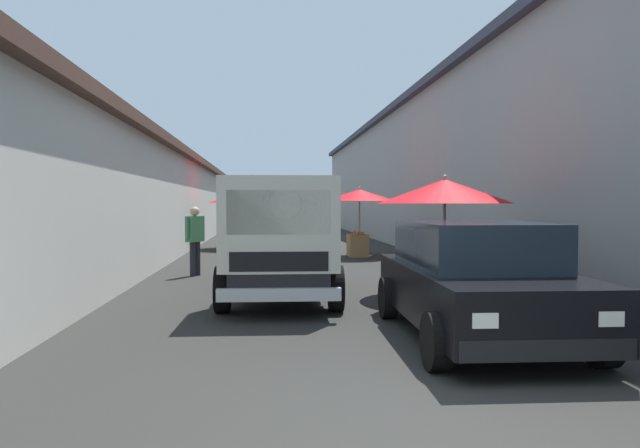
# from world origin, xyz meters

# --- Properties ---
(ground) EXTENTS (90.00, 90.00, 0.00)m
(ground) POSITION_xyz_m (13.50, 0.00, 0.00)
(ground) COLOR #282826
(building_left_whitewash) EXTENTS (49.80, 7.50, 3.48)m
(building_left_whitewash) POSITION_xyz_m (15.75, 7.39, 1.75)
(building_left_whitewash) COLOR beige
(building_left_whitewash) RESTS_ON ground
(building_right_concrete) EXTENTS (49.80, 7.50, 5.60)m
(building_right_concrete) POSITION_xyz_m (15.75, -7.39, 2.81)
(building_right_concrete) COLOR gray
(building_right_concrete) RESTS_ON ground
(fruit_stall_mid_lane) EXTENTS (2.66, 2.66, 2.19)m
(fruit_stall_mid_lane) POSITION_xyz_m (18.02, 2.07, 1.69)
(fruit_stall_mid_lane) COLOR #9E9EA3
(fruit_stall_mid_lane) RESTS_ON ground
(fruit_stall_near_right) EXTENTS (2.37, 2.37, 2.22)m
(fruit_stall_near_right) POSITION_xyz_m (14.34, -1.75, 1.70)
(fruit_stall_near_right) COLOR #9E9EA3
(fruit_stall_near_right) RESTS_ON ground
(fruit_stall_near_left) EXTENTS (2.42, 2.42, 2.20)m
(fruit_stall_near_left) POSITION_xyz_m (6.42, -2.03, 1.64)
(fruit_stall_near_left) COLOR #9E9EA3
(fruit_stall_near_left) RESTS_ON ground
(hatchback_car) EXTENTS (3.96, 2.01, 1.45)m
(hatchback_car) POSITION_xyz_m (3.22, -1.40, 0.74)
(hatchback_car) COLOR black
(hatchback_car) RESTS_ON ground
(delivery_truck) EXTENTS (4.97, 2.09, 2.08)m
(delivery_truck) POSITION_xyz_m (5.86, 0.97, 1.04)
(delivery_truck) COLOR black
(delivery_truck) RESTS_ON ground
(vendor_by_crates) EXTENTS (0.56, 0.42, 1.61)m
(vendor_by_crates) POSITION_xyz_m (9.85, 2.84, 0.93)
(vendor_by_crates) COLOR #232328
(vendor_by_crates) RESTS_ON ground
(vendor_in_shade) EXTENTS (0.63, 0.32, 1.62)m
(vendor_in_shade) POSITION_xyz_m (14.29, 0.83, 0.94)
(vendor_in_shade) COLOR navy
(vendor_in_shade) RESTS_ON ground
(parked_scooter) EXTENTS (1.69, 0.32, 1.14)m
(parked_scooter) POSITION_xyz_m (11.52, -3.01, 0.45)
(parked_scooter) COLOR black
(parked_scooter) RESTS_ON ground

